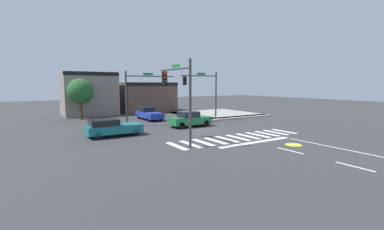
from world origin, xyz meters
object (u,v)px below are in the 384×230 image
(car_green, at_px, (190,119))
(roadside_tree, at_px, (80,92))
(traffic_signal_northwest, at_px, (145,88))
(car_blue, at_px, (149,113))
(traffic_signal_southwest, at_px, (178,88))
(traffic_signal_northeast, at_px, (203,87))
(car_teal, at_px, (112,127))

(car_green, bearing_deg, roadside_tree, 124.97)
(traffic_signal_northwest, distance_m, car_blue, 5.25)
(traffic_signal_southwest, height_order, traffic_signal_northeast, traffic_signal_southwest)
(car_blue, bearing_deg, roadside_tree, -121.65)
(traffic_signal_northwest, distance_m, roadside_tree, 9.43)
(traffic_signal_southwest, xyz_separation_m, car_teal, (-3.38, 5.08, -3.24))
(roadside_tree, bearing_deg, car_blue, -31.65)
(traffic_signal_northwest, xyz_separation_m, car_blue, (1.95, 3.76, -3.10))
(traffic_signal_southwest, relative_size, car_blue, 1.26)
(traffic_signal_southwest, height_order, car_green, traffic_signal_southwest)
(traffic_signal_northwest, relative_size, traffic_signal_northeast, 0.98)
(traffic_signal_northeast, bearing_deg, car_green, 39.06)
(traffic_signal_northwest, bearing_deg, car_blue, 62.59)
(car_teal, height_order, car_blue, car_blue)
(traffic_signal_northwest, xyz_separation_m, car_teal, (-4.79, -4.60, -3.11))
(traffic_signal_northwest, height_order, traffic_signal_northeast, traffic_signal_northeast)
(car_blue, bearing_deg, car_teal, -38.86)
(traffic_signal_northeast, xyz_separation_m, car_teal, (-11.58, -3.82, -3.17))
(traffic_signal_northeast, xyz_separation_m, roadside_tree, (-11.74, 8.79, -0.53))
(car_green, relative_size, car_blue, 0.89)
(traffic_signal_northeast, distance_m, car_blue, 7.35)
(roadside_tree, bearing_deg, traffic_signal_southwest, -78.66)
(traffic_signal_northwest, xyz_separation_m, traffic_signal_northeast, (6.79, -0.78, 0.06))
(traffic_signal_southwest, xyz_separation_m, traffic_signal_northwest, (1.40, 9.68, -0.13))
(traffic_signal_southwest, xyz_separation_m, car_blue, (3.35, 13.44, -3.23))
(traffic_signal_northeast, height_order, car_green, traffic_signal_northeast)
(traffic_signal_northwest, xyz_separation_m, roadside_tree, (-4.95, 8.01, -0.47))
(traffic_signal_northwest, height_order, car_green, traffic_signal_northwest)
(traffic_signal_northwest, xyz_separation_m, car_green, (3.22, -3.67, -3.08))
(car_blue, distance_m, roadside_tree, 8.53)
(traffic_signal_northeast, height_order, car_blue, traffic_signal_northeast)
(traffic_signal_southwest, height_order, roadside_tree, traffic_signal_southwest)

